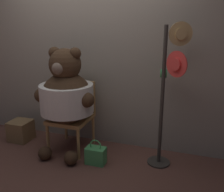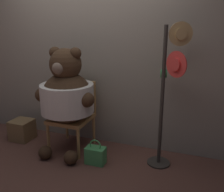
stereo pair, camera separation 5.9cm
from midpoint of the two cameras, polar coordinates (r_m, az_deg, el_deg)
The scene contains 7 objects.
ground_plane at distance 3.40m, azimuth -8.86°, elevation -13.42°, with size 14.00×14.00×0.00m, color brown.
wall_back at distance 3.53m, azimuth -5.21°, elevation 7.51°, with size 8.00×0.10×2.28m.
chair at distance 3.48m, azimuth -9.27°, elevation -3.74°, with size 0.50×0.54×0.91m.
teddy_bear at distance 3.24m, azimuth -10.90°, elevation 0.24°, with size 0.83×0.73×1.40m.
hat_display_rack at distance 2.90m, azimuth 11.99°, elevation 1.38°, with size 0.41×0.44×1.69m.
handbag_on_ground at distance 3.17m, azimuth -4.28°, elevation -13.33°, with size 0.24×0.15×0.32m.
wooden_crate at distance 3.98m, azimuth -20.52°, elevation -7.39°, with size 0.30×0.30×0.30m.
Camera 1 is at (1.40, -2.61, 1.67)m, focal length 40.00 mm.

